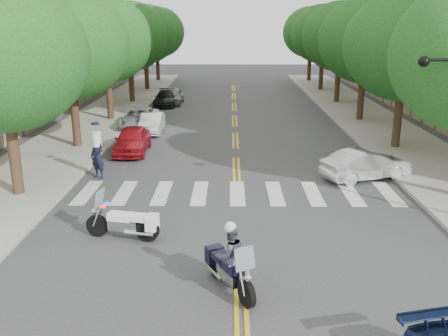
{
  "coord_description": "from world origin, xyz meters",
  "views": [
    {
      "loc": [
        -0.28,
        -12.85,
        6.79
      ],
      "look_at": [
        -0.53,
        5.75,
        1.3
      ],
      "focal_mm": 40.0,
      "sensor_mm": 36.0,
      "label": 1
    }
  ],
  "objects_px": {
    "motorcycle_parked": "(128,223)",
    "convertible": "(366,165)",
    "officer_standing": "(98,156)",
    "motorcycle_police": "(229,260)"
  },
  "relations": [
    {
      "from": "motorcycle_police",
      "to": "officer_standing",
      "type": "relative_size",
      "value": 1.08
    },
    {
      "from": "motorcycle_parked",
      "to": "convertible",
      "type": "xyz_separation_m",
      "value": [
        9.29,
        6.53,
        0.11
      ]
    },
    {
      "from": "officer_standing",
      "to": "convertible",
      "type": "bearing_deg",
      "value": 32.52
    },
    {
      "from": "motorcycle_parked",
      "to": "convertible",
      "type": "distance_m",
      "value": 11.36
    },
    {
      "from": "motorcycle_parked",
      "to": "convertible",
      "type": "relative_size",
      "value": 0.61
    },
    {
      "from": "motorcycle_parked",
      "to": "convertible",
      "type": "height_order",
      "value": "motorcycle_parked"
    },
    {
      "from": "motorcycle_parked",
      "to": "officer_standing",
      "type": "height_order",
      "value": "officer_standing"
    },
    {
      "from": "motorcycle_parked",
      "to": "motorcycle_police",
      "type": "bearing_deg",
      "value": -121.79
    },
    {
      "from": "officer_standing",
      "to": "convertible",
      "type": "relative_size",
      "value": 0.51
    },
    {
      "from": "motorcycle_police",
      "to": "motorcycle_parked",
      "type": "height_order",
      "value": "motorcycle_police"
    }
  ]
}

